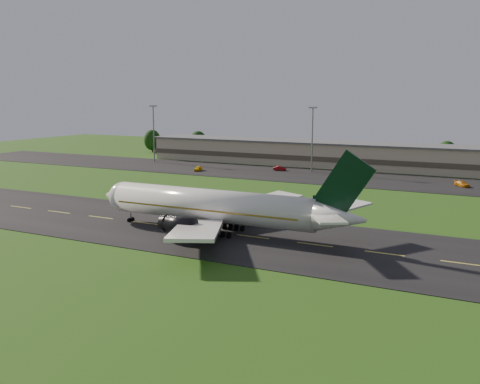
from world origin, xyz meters
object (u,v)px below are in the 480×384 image
at_px(light_mast_centre, 312,131).
at_px(service_vehicle_c, 338,176).
at_px(service_vehicle_a, 198,168).
at_px(airliner, 216,207).
at_px(service_vehicle_b, 280,168).
at_px(service_vehicle_d, 462,184).
at_px(light_mast_west, 154,127).
at_px(terminal, 331,155).

distance_m(light_mast_centre, service_vehicle_c, 18.46).
height_order(service_vehicle_a, service_vehicle_c, service_vehicle_a).
bearing_deg(airliner, service_vehicle_b, 103.77).
bearing_deg(service_vehicle_c, service_vehicle_d, 18.28).
distance_m(service_vehicle_c, service_vehicle_d, 33.72).
distance_m(light_mast_west, light_mast_centre, 60.00).
xyz_separation_m(terminal, service_vehicle_a, (-34.50, -30.27, -3.15)).
bearing_deg(service_vehicle_b, terminal, -47.49).
height_order(light_mast_centre, service_vehicle_c, light_mast_centre).
bearing_deg(service_vehicle_b, airliner, 178.85).
height_order(light_mast_west, service_vehicle_a, light_mast_west).
bearing_deg(service_vehicle_c, light_mast_centre, 161.06).
distance_m(terminal, service_vehicle_c, 26.84).
xyz_separation_m(service_vehicle_b, service_vehicle_c, (21.04, -6.67, -0.04)).
bearing_deg(airliner, light_mast_west, 130.63).
bearing_deg(service_vehicle_b, light_mast_west, 72.32).
xyz_separation_m(service_vehicle_a, service_vehicle_c, (44.15, 5.43, -0.10)).
bearing_deg(light_mast_west, airliner, -48.87).
relative_size(terminal, service_vehicle_a, 33.18).
bearing_deg(light_mast_centre, airliner, -82.98).
relative_size(light_mast_west, service_vehicle_a, 4.66).
xyz_separation_m(airliner, service_vehicle_c, (1.21, 71.34, -3.92)).
height_order(airliner, service_vehicle_d, airliner).
bearing_deg(service_vehicle_d, service_vehicle_b, 131.23).
height_order(service_vehicle_b, service_vehicle_c, service_vehicle_b).
distance_m(light_mast_west, service_vehicle_d, 105.84).
xyz_separation_m(terminal, light_mast_west, (-61.40, -16.18, 8.75)).
relative_size(terminal, service_vehicle_d, 29.80).
bearing_deg(service_vehicle_d, light_mast_west, 133.70).
height_order(light_mast_centre, service_vehicle_a, light_mast_centre).
bearing_deg(terminal, service_vehicle_b, -122.08).
xyz_separation_m(light_mast_centre, service_vehicle_b, (-9.98, -1.99, -11.95)).
bearing_deg(airliner, service_vehicle_c, 88.54).
bearing_deg(light_mast_west, service_vehicle_a, -27.63).
bearing_deg(airliner, service_vehicle_d, 63.26).
distance_m(airliner, light_mast_centre, 81.00).
bearing_deg(terminal, service_vehicle_a, -138.74).
distance_m(airliner, service_vehicle_d, 79.08).
relative_size(light_mast_west, service_vehicle_b, 4.90).
relative_size(airliner, service_vehicle_a, 11.72).
height_order(terminal, light_mast_west, light_mast_west).
distance_m(airliner, service_vehicle_c, 71.46).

